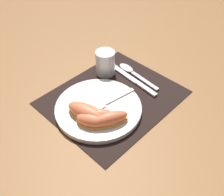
# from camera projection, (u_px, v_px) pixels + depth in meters

# --- Properties ---
(ground_plane) EXTENTS (3.00, 3.00, 0.00)m
(ground_plane) POSITION_uv_depth(u_px,v_px,m) (113.00, 98.00, 0.88)
(ground_plane) COLOR olive
(placemat) EXTENTS (0.42, 0.35, 0.00)m
(placemat) POSITION_uv_depth(u_px,v_px,m) (113.00, 97.00, 0.88)
(placemat) COLOR black
(placemat) RESTS_ON ground_plane
(plate) EXTENTS (0.27, 0.27, 0.02)m
(plate) POSITION_uv_depth(u_px,v_px,m) (98.00, 108.00, 0.83)
(plate) COLOR white
(plate) RESTS_ON placemat
(juice_glass) EXTENTS (0.07, 0.07, 0.09)m
(juice_glass) POSITION_uv_depth(u_px,v_px,m) (105.00, 64.00, 0.95)
(juice_glass) COLOR silver
(juice_glass) RESTS_ON placemat
(knife) EXTENTS (0.04, 0.23, 0.01)m
(knife) POSITION_uv_depth(u_px,v_px,m) (133.00, 80.00, 0.94)
(knife) COLOR silver
(knife) RESTS_ON placemat
(spoon) EXTENTS (0.04, 0.19, 0.01)m
(spoon) POSITION_uv_depth(u_px,v_px,m) (131.00, 71.00, 0.97)
(spoon) COLOR silver
(spoon) RESTS_ON placemat
(fork) EXTENTS (0.19, 0.05, 0.00)m
(fork) POSITION_uv_depth(u_px,v_px,m) (106.00, 103.00, 0.83)
(fork) COLOR silver
(fork) RESTS_ON plate
(citrus_wedge_0) EXTENTS (0.09, 0.14, 0.05)m
(citrus_wedge_0) POSITION_uv_depth(u_px,v_px,m) (87.00, 113.00, 0.77)
(citrus_wedge_0) COLOR #F7C656
(citrus_wedge_0) RESTS_ON plate
(citrus_wedge_1) EXTENTS (0.09, 0.11, 0.04)m
(citrus_wedge_1) POSITION_uv_depth(u_px,v_px,m) (92.00, 120.00, 0.76)
(citrus_wedge_1) COLOR #F7C656
(citrus_wedge_1) RESTS_ON plate
(citrus_wedge_2) EXTENTS (0.10, 0.10, 0.04)m
(citrus_wedge_2) POSITION_uv_depth(u_px,v_px,m) (99.00, 116.00, 0.77)
(citrus_wedge_2) COLOR #F7C656
(citrus_wedge_2) RESTS_ON plate
(citrus_wedge_3) EXTENTS (0.12, 0.09, 0.04)m
(citrus_wedge_3) POSITION_uv_depth(u_px,v_px,m) (110.00, 119.00, 0.76)
(citrus_wedge_3) COLOR #F7C656
(citrus_wedge_3) RESTS_ON plate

